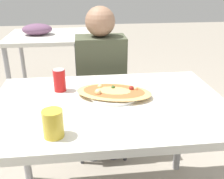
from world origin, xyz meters
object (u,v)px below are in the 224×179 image
soda_can (60,80)px  dining_table (110,116)px  person_seated (101,75)px  drink_glass (53,124)px  chair_far_seated (101,93)px  pizza_main (114,93)px

soda_can → dining_table: bearing=-34.6°
person_seated → drink_glass: size_ratio=10.28×
chair_far_seated → soda_can: soda_can is taller
chair_far_seated → pizza_main: bearing=92.2°
soda_can → person_seated: bearing=59.2°
pizza_main → soda_can: (-0.29, 0.11, 0.04)m
person_seated → chair_far_seated: bearing=-90.0°
chair_far_seated → drink_glass: drink_glass is taller
chair_far_seated → dining_table: bearing=89.6°
soda_can → drink_glass: soda_can is taller
pizza_main → drink_glass: size_ratio=3.96×
chair_far_seated → drink_glass: (-0.26, -1.01, 0.33)m
pizza_main → soda_can: soda_can is taller
dining_table → soda_can: soda_can is taller
chair_far_seated → pizza_main: size_ratio=1.93×
dining_table → drink_glass: bearing=-132.0°
drink_glass → person_seated: bearing=74.0°
chair_far_seated → pizza_main: 0.73m
chair_far_seated → drink_glass: size_ratio=7.63×
chair_far_seated → drink_glass: bearing=75.7°
dining_table → person_seated: (0.01, 0.62, 0.00)m
dining_table → person_seated: person_seated is taller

